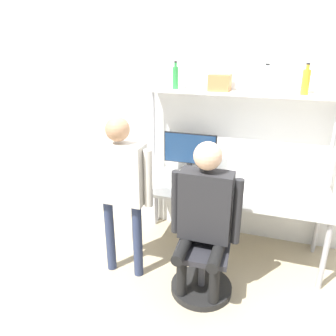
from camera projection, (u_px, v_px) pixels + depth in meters
ground_plane at (217, 272)px, 3.28m from camera, size 12.00×12.00×0.00m
wall_back at (239, 122)px, 3.54m from camera, size 8.00×0.06×2.70m
desk at (228, 194)px, 3.40m from camera, size 1.99×0.80×0.74m
shelf_unit at (237, 115)px, 3.36m from camera, size 1.89×0.25×1.69m
monitor at (190, 152)px, 3.62m from camera, size 0.59×0.22×0.49m
laptop at (212, 186)px, 3.28m from camera, size 0.31×0.22×0.22m
cell_phone at (239, 198)px, 3.16m from camera, size 0.07×0.15×0.01m
office_chair at (203, 262)px, 2.98m from camera, size 0.56×0.56×0.92m
person_seated at (205, 209)px, 2.74m from camera, size 0.61×0.48×1.42m
person_standing at (120, 179)px, 2.94m from camera, size 0.62×0.21×1.57m
bottle_clear at (266, 81)px, 3.16m from camera, size 0.08×0.08×0.28m
bottle_amber at (306, 81)px, 3.05m from camera, size 0.07×0.07×0.29m
bottle_green at (175, 77)px, 3.43m from camera, size 0.06×0.06×0.28m
storage_box at (220, 83)px, 3.30m from camera, size 0.21×0.19×0.17m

